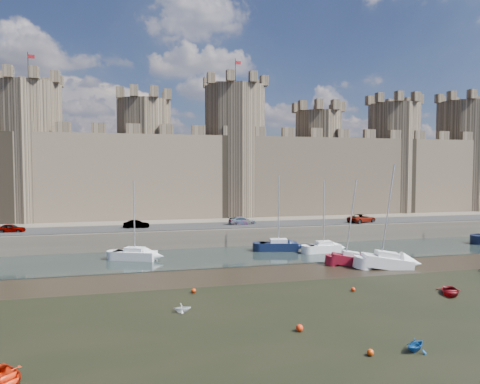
{
  "coord_description": "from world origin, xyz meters",
  "views": [
    {
      "loc": [
        -15.38,
        -27.19,
        10.73
      ],
      "look_at": [
        -3.45,
        22.0,
        8.08
      ],
      "focal_mm": 32.0,
      "sensor_mm": 36.0,
      "label": 1
    }
  ],
  "objects_px": {
    "sailboat_1": "(278,245)",
    "car_3": "(362,219)",
    "car_0": "(11,228)",
    "car_1": "(136,224)",
    "sailboat_0": "(135,254)",
    "sailboat_4": "(351,259)",
    "car_2": "(242,221)",
    "dinghy_1": "(416,345)",
    "dinghy_0": "(2,381)",
    "sailboat_5": "(387,261)",
    "sailboat_2": "(324,247)"
  },
  "relations": [
    {
      "from": "sailboat_1",
      "to": "car_3",
      "type": "bearing_deg",
      "value": 33.91
    },
    {
      "from": "car_0",
      "to": "car_1",
      "type": "bearing_deg",
      "value": -83.41
    },
    {
      "from": "sailboat_0",
      "to": "sailboat_4",
      "type": "distance_m",
      "value": 25.03
    },
    {
      "from": "car_1",
      "to": "car_2",
      "type": "bearing_deg",
      "value": -81.07
    },
    {
      "from": "car_1",
      "to": "dinghy_1",
      "type": "xyz_separation_m",
      "value": [
        15.97,
        -39.73,
        -2.68
      ]
    },
    {
      "from": "dinghy_0",
      "to": "car_2",
      "type": "bearing_deg",
      "value": 30.88
    },
    {
      "from": "dinghy_0",
      "to": "sailboat_1",
      "type": "bearing_deg",
      "value": 21.06
    },
    {
      "from": "car_3",
      "to": "sailboat_0",
      "type": "relative_size",
      "value": 0.52
    },
    {
      "from": "car_2",
      "to": "sailboat_1",
      "type": "xyz_separation_m",
      "value": [
        2.78,
        -8.66,
        -2.31
      ]
    },
    {
      "from": "car_1",
      "to": "sailboat_5",
      "type": "xyz_separation_m",
      "value": [
        26.51,
        -20.28,
        -2.27
      ]
    },
    {
      "from": "car_2",
      "to": "dinghy_0",
      "type": "distance_m",
      "value": 44.75
    },
    {
      "from": "car_1",
      "to": "dinghy_1",
      "type": "relative_size",
      "value": 2.34
    },
    {
      "from": "car_2",
      "to": "dinghy_1",
      "type": "bearing_deg",
      "value": 178.87
    },
    {
      "from": "car_1",
      "to": "sailboat_2",
      "type": "relative_size",
      "value": 0.37
    },
    {
      "from": "sailboat_1",
      "to": "sailboat_4",
      "type": "xyz_separation_m",
      "value": [
        5.24,
        -9.69,
        -0.07
      ]
    },
    {
      "from": "sailboat_5",
      "to": "dinghy_1",
      "type": "distance_m",
      "value": 22.12
    },
    {
      "from": "car_3",
      "to": "sailboat_4",
      "type": "distance_m",
      "value": 19.48
    },
    {
      "from": "dinghy_0",
      "to": "dinghy_1",
      "type": "xyz_separation_m",
      "value": [
        22.4,
        -1.16,
        0.04
      ]
    },
    {
      "from": "car_0",
      "to": "dinghy_1",
      "type": "xyz_separation_m",
      "value": [
        31.89,
        -39.45,
        -2.69
      ]
    },
    {
      "from": "sailboat_0",
      "to": "sailboat_1",
      "type": "relative_size",
      "value": 0.94
    },
    {
      "from": "car_0",
      "to": "car_2",
      "type": "relative_size",
      "value": 0.84
    },
    {
      "from": "sailboat_5",
      "to": "dinghy_1",
      "type": "bearing_deg",
      "value": -104.94
    },
    {
      "from": "car_3",
      "to": "dinghy_1",
      "type": "distance_m",
      "value": 42.12
    },
    {
      "from": "car_1",
      "to": "sailboat_1",
      "type": "bearing_deg",
      "value": -107.03
    },
    {
      "from": "car_1",
      "to": "sailboat_4",
      "type": "bearing_deg",
      "value": -120.07
    },
    {
      "from": "car_0",
      "to": "dinghy_0",
      "type": "distance_m",
      "value": 39.55
    },
    {
      "from": "car_2",
      "to": "sailboat_4",
      "type": "relative_size",
      "value": 0.42
    },
    {
      "from": "dinghy_1",
      "to": "sailboat_4",
      "type": "bearing_deg",
      "value": -40.21
    },
    {
      "from": "car_0",
      "to": "dinghy_1",
      "type": "height_order",
      "value": "car_0"
    },
    {
      "from": "car_0",
      "to": "sailboat_1",
      "type": "relative_size",
      "value": 0.35
    },
    {
      "from": "car_0",
      "to": "dinghy_0",
      "type": "xyz_separation_m",
      "value": [
        9.49,
        -38.29,
        -2.73
      ]
    },
    {
      "from": "car_1",
      "to": "dinghy_0",
      "type": "distance_m",
      "value": 39.19
    },
    {
      "from": "sailboat_5",
      "to": "sailboat_0",
      "type": "bearing_deg",
      "value": 171.87
    },
    {
      "from": "car_0",
      "to": "sailboat_4",
      "type": "relative_size",
      "value": 0.35
    },
    {
      "from": "car_2",
      "to": "car_3",
      "type": "bearing_deg",
      "value": -98.55
    },
    {
      "from": "sailboat_1",
      "to": "sailboat_2",
      "type": "relative_size",
      "value": 1.06
    },
    {
      "from": "car_3",
      "to": "sailboat_0",
      "type": "bearing_deg",
      "value": 83.53
    },
    {
      "from": "sailboat_1",
      "to": "sailboat_4",
      "type": "bearing_deg",
      "value": -50.12
    },
    {
      "from": "sailboat_1",
      "to": "sailboat_4",
      "type": "distance_m",
      "value": 11.02
    },
    {
      "from": "car_2",
      "to": "sailboat_0",
      "type": "xyz_separation_m",
      "value": [
        -15.59,
        -10.07,
        -2.35
      ]
    },
    {
      "from": "sailboat_1",
      "to": "dinghy_1",
      "type": "height_order",
      "value": "sailboat_1"
    },
    {
      "from": "car_0",
      "to": "sailboat_5",
      "type": "distance_m",
      "value": 46.97
    },
    {
      "from": "sailboat_2",
      "to": "sailboat_5",
      "type": "xyz_separation_m",
      "value": [
        3.1,
        -9.5,
        0.04
      ]
    },
    {
      "from": "sailboat_0",
      "to": "sailboat_4",
      "type": "relative_size",
      "value": 0.96
    },
    {
      "from": "car_2",
      "to": "sailboat_1",
      "type": "height_order",
      "value": "sailboat_1"
    },
    {
      "from": "car_1",
      "to": "dinghy_1",
      "type": "distance_m",
      "value": 42.9
    },
    {
      "from": "dinghy_1",
      "to": "sailboat_0",
      "type": "bearing_deg",
      "value": 6.93
    },
    {
      "from": "car_3",
      "to": "sailboat_5",
      "type": "relative_size",
      "value": 0.42
    },
    {
      "from": "car_3",
      "to": "dinghy_1",
      "type": "height_order",
      "value": "car_3"
    },
    {
      "from": "sailboat_1",
      "to": "dinghy_0",
      "type": "xyz_separation_m",
      "value": [
        -24.6,
        -30.32,
        -0.43
      ]
    }
  ]
}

